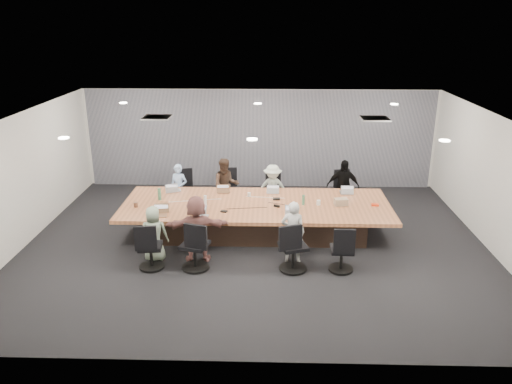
{
  "coord_description": "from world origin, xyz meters",
  "views": [
    {
      "loc": [
        0.31,
        -9.97,
        4.73
      ],
      "look_at": [
        0.0,
        0.4,
        1.05
      ],
      "focal_mm": 35.0,
      "sensor_mm": 36.0,
      "label": 1
    }
  ],
  "objects_px": {
    "canvas_bag": "(341,202)",
    "stapler": "(277,206)",
    "chair_6": "(293,250)",
    "chair_7": "(342,253)",
    "laptop_5": "(200,216)",
    "person_2": "(273,189)",
    "person_5": "(197,229)",
    "person_4": "(154,234)",
    "laptop_0": "(175,190)",
    "chair_4": "(151,250)",
    "laptop_1": "(224,191)",
    "snack_packet": "(375,205)",
    "bottle_green_right": "(303,200)",
    "bottle_clear": "(205,200)",
    "person_0": "(179,188)",
    "laptop_3": "(346,192)",
    "person_6": "(293,232)",
    "chair_1": "(227,192)",
    "laptop_2": "(273,191)",
    "laptop_4": "(159,216)",
    "laptop_6": "(292,217)",
    "chair_0": "(182,193)",
    "conference_table": "(256,217)",
    "chair_3": "(340,194)",
    "bottle_green_left": "(159,194)",
    "chair_2": "(272,194)",
    "person_1": "(226,186)",
    "chair_5": "(195,249)",
    "person_3": "(343,187)"
  },
  "relations": [
    {
      "from": "laptop_4",
      "to": "chair_6",
      "type": "bearing_deg",
      "value": -25.89
    },
    {
      "from": "chair_0",
      "to": "laptop_3",
      "type": "bearing_deg",
      "value": 150.56
    },
    {
      "from": "laptop_4",
      "to": "stapler",
      "type": "distance_m",
      "value": 2.55
    },
    {
      "from": "chair_5",
      "to": "laptop_3",
      "type": "relative_size",
      "value": 2.83
    },
    {
      "from": "person_5",
      "to": "chair_0",
      "type": "bearing_deg",
      "value": -81.55
    },
    {
      "from": "laptop_1",
      "to": "bottle_green_right",
      "type": "height_order",
      "value": "bottle_green_right"
    },
    {
      "from": "snack_packet",
      "to": "person_6",
      "type": "bearing_deg",
      "value": -145.31
    },
    {
      "from": "person_1",
      "to": "laptop_2",
      "type": "xyz_separation_m",
      "value": [
        1.17,
        -0.55,
        0.05
      ]
    },
    {
      "from": "laptop_6",
      "to": "chair_5",
      "type": "bearing_deg",
      "value": -156.07
    },
    {
      "from": "conference_table",
      "to": "person_6",
      "type": "bearing_deg",
      "value": -60.21
    },
    {
      "from": "chair_1",
      "to": "person_6",
      "type": "xyz_separation_m",
      "value": [
        1.57,
        -3.05,
        0.26
      ]
    },
    {
      "from": "chair_0",
      "to": "person_5",
      "type": "bearing_deg",
      "value": 88.32
    },
    {
      "from": "laptop_6",
      "to": "snack_packet",
      "type": "height_order",
      "value": "snack_packet"
    },
    {
      "from": "laptop_4",
      "to": "canvas_bag",
      "type": "xyz_separation_m",
      "value": [
        3.91,
        0.75,
        0.07
      ]
    },
    {
      "from": "laptop_6",
      "to": "person_3",
      "type": "bearing_deg",
      "value": 56.61
    },
    {
      "from": "laptop_2",
      "to": "chair_5",
      "type": "bearing_deg",
      "value": 60.4
    },
    {
      "from": "chair_3",
      "to": "chair_6",
      "type": "bearing_deg",
      "value": 58.11
    },
    {
      "from": "person_0",
      "to": "person_6",
      "type": "bearing_deg",
      "value": -31.03
    },
    {
      "from": "chair_3",
      "to": "laptop_5",
      "type": "relative_size",
      "value": 2.41
    },
    {
      "from": "chair_0",
      "to": "laptop_0",
      "type": "height_order",
      "value": "laptop_0"
    },
    {
      "from": "chair_6",
      "to": "person_0",
      "type": "bearing_deg",
      "value": 113.18
    },
    {
      "from": "chair_2",
      "to": "person_1",
      "type": "xyz_separation_m",
      "value": [
        -1.17,
        -0.35,
        0.33
      ]
    },
    {
      "from": "laptop_1",
      "to": "laptop_2",
      "type": "bearing_deg",
      "value": 177.0
    },
    {
      "from": "person_2",
      "to": "laptop_2",
      "type": "bearing_deg",
      "value": -86.65
    },
    {
      "from": "chair_2",
      "to": "person_4",
      "type": "bearing_deg",
      "value": 47.97
    },
    {
      "from": "bottle_green_right",
      "to": "bottle_clear",
      "type": "relative_size",
      "value": 1.06
    },
    {
      "from": "person_5",
      "to": "stapler",
      "type": "height_order",
      "value": "person_5"
    },
    {
      "from": "canvas_bag",
      "to": "chair_1",
      "type": "bearing_deg",
      "value": 146.93
    },
    {
      "from": "conference_table",
      "to": "canvas_bag",
      "type": "distance_m",
      "value": 1.93
    },
    {
      "from": "chair_2",
      "to": "chair_3",
      "type": "relative_size",
      "value": 0.96
    },
    {
      "from": "chair_6",
      "to": "person_1",
      "type": "height_order",
      "value": "person_1"
    },
    {
      "from": "canvas_bag",
      "to": "stapler",
      "type": "bearing_deg",
      "value": -173.64
    },
    {
      "from": "bottle_green_right",
      "to": "laptop_0",
      "type": "bearing_deg",
      "value": 164.56
    },
    {
      "from": "person_0",
      "to": "person_5",
      "type": "distance_m",
      "value": 2.83
    },
    {
      "from": "laptop_6",
      "to": "bottle_green_right",
      "type": "relative_size",
      "value": 1.29
    },
    {
      "from": "chair_6",
      "to": "person_2",
      "type": "xyz_separation_m",
      "value": [
        -0.4,
        3.05,
        0.2
      ]
    },
    {
      "from": "laptop_1",
      "to": "snack_packet",
      "type": "distance_m",
      "value": 3.55
    },
    {
      "from": "person_4",
      "to": "canvas_bag",
      "type": "distance_m",
      "value": 4.13
    },
    {
      "from": "laptop_6",
      "to": "stapler",
      "type": "bearing_deg",
      "value": 116.46
    },
    {
      "from": "laptop_1",
      "to": "bottle_clear",
      "type": "relative_size",
      "value": 1.37
    },
    {
      "from": "chair_6",
      "to": "chair_7",
      "type": "bearing_deg",
      "value": -18.99
    },
    {
      "from": "person_0",
      "to": "laptop_3",
      "type": "height_order",
      "value": "person_0"
    },
    {
      "from": "laptop_5",
      "to": "canvas_bag",
      "type": "xyz_separation_m",
      "value": [
        3.04,
        0.75,
        0.07
      ]
    },
    {
      "from": "person_4",
      "to": "stapler",
      "type": "distance_m",
      "value": 2.74
    },
    {
      "from": "chair_1",
      "to": "chair_2",
      "type": "height_order",
      "value": "chair_1"
    },
    {
      "from": "chair_4",
      "to": "stapler",
      "type": "distance_m",
      "value": 2.92
    },
    {
      "from": "conference_table",
      "to": "stapler",
      "type": "bearing_deg",
      "value": -24.24
    },
    {
      "from": "chair_6",
      "to": "laptop_4",
      "type": "distance_m",
      "value": 2.95
    },
    {
      "from": "person_2",
      "to": "laptop_0",
      "type": "bearing_deg",
      "value": -163.55
    },
    {
      "from": "laptop_2",
      "to": "bottle_green_left",
      "type": "relative_size",
      "value": 1.07
    }
  ]
}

